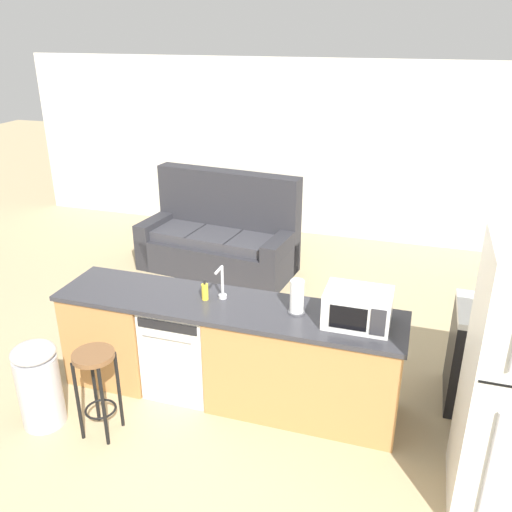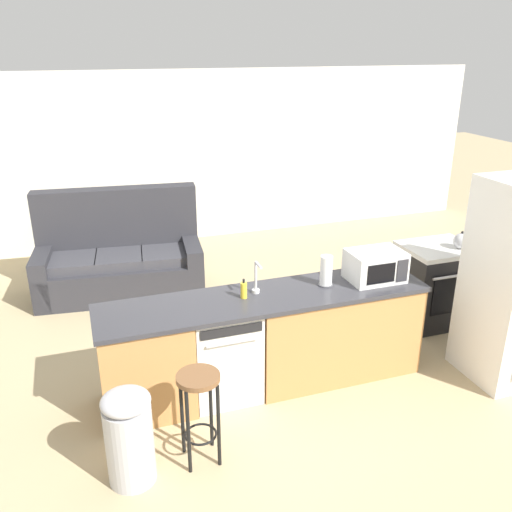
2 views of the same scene
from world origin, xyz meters
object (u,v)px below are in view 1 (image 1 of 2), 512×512
dishwasher (184,346)px  couch (221,239)px  stove_range (498,359)px  microwave (358,308)px  bar_stool (96,376)px  trash_bin (39,384)px  soap_bottle (205,292)px  paper_towel_roll (297,297)px

dishwasher → couch: bearing=103.8°
dishwasher → stove_range: size_ratio=0.93×
stove_range → microwave: 1.39m
bar_stool → couch: size_ratio=0.35×
dishwasher → trash_bin: 1.21m
soap_bottle → stove_range: bearing=12.4°
dishwasher → paper_towel_roll: (0.99, 0.03, 0.62)m
paper_towel_roll → stove_range: bearing=17.7°
soap_bottle → bar_stool: 1.08m
soap_bottle → couch: couch is taller
dishwasher → bar_stool: dishwasher is taller
trash_bin → bar_stool: bearing=4.6°
microwave → paper_towel_roll: (-0.48, 0.03, -0.00)m
soap_bottle → bar_stool: (-0.60, -0.78, -0.44)m
dishwasher → bar_stool: (-0.39, -0.76, 0.11)m
dishwasher → soap_bottle: size_ratio=4.77×
bar_stool → microwave: bearing=22.1°
soap_bottle → bar_stool: soap_bottle is taller
soap_bottle → bar_stool: size_ratio=0.24×
trash_bin → dishwasher: bearing=41.4°
dishwasher → trash_bin: dishwasher is taller
microwave → paper_towel_roll: bearing=175.9°
trash_bin → couch: size_ratio=0.35×
stove_range → couch: 3.80m
dishwasher → bar_stool: size_ratio=1.14×
stove_range → soap_bottle: (-2.39, -0.52, 0.52)m
paper_towel_roll → dishwasher: bearing=-178.1°
dishwasher → couch: couch is taller
trash_bin → couch: (0.28, 3.36, 0.02)m
stove_range → bar_stool: size_ratio=1.22×
soap_bottle → trash_bin: 1.51m
stove_range → paper_towel_roll: (-1.61, -0.51, 0.59)m
microwave → couch: bearing=129.4°
paper_towel_roll → couch: (-1.62, 2.52, -0.64)m
soap_bottle → couch: 2.73m
paper_towel_roll → bar_stool: (-1.38, -0.79, -0.50)m
bar_stool → trash_bin: size_ratio=1.00×
paper_towel_roll → trash_bin: (-1.90, -0.83, -0.66)m
stove_range → couch: couch is taller
microwave → paper_towel_roll: size_ratio=1.77×
stove_range → paper_towel_roll: size_ratio=3.19×
trash_bin → couch: bearing=85.3°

